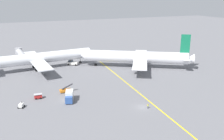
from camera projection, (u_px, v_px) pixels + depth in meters
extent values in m
plane|color=slate|center=(143.00, 107.00, 78.67)|extent=(600.00, 600.00, 0.00)
cube|color=yellow|center=(140.00, 94.00, 89.36)|extent=(9.25, 119.72, 0.01)
cylinder|color=white|center=(41.00, 58.00, 119.03)|extent=(50.40, 8.72, 5.25)
cone|color=white|center=(91.00, 52.00, 130.91)|extent=(3.13, 5.02, 4.83)
cube|color=white|center=(36.00, 60.00, 118.13)|extent=(9.19, 40.82, 0.44)
cylinder|color=#999EA3|center=(44.00, 69.00, 109.54)|extent=(4.37, 2.89, 2.60)
cylinder|color=#999EA3|center=(34.00, 58.00, 128.66)|extent=(4.37, 2.89, 2.60)
cylinder|color=slate|center=(33.00, 64.00, 121.37)|extent=(0.28, 0.28, 2.52)
cylinder|color=black|center=(34.00, 67.00, 121.73)|extent=(1.34, 0.64, 1.30)
cylinder|color=slate|center=(36.00, 68.00, 115.63)|extent=(0.28, 0.28, 2.52)
cylinder|color=black|center=(36.00, 70.00, 115.99)|extent=(1.34, 0.64, 1.30)
cylinder|color=slate|center=(80.00, 60.00, 129.15)|extent=(0.28, 0.28, 2.52)
cylinder|color=black|center=(80.00, 62.00, 129.52)|extent=(1.34, 0.64, 1.30)
cylinder|color=silver|center=(135.00, 57.00, 121.09)|extent=(46.12, 31.72, 5.78)
cone|color=silver|center=(83.00, 55.00, 124.49)|extent=(5.19, 6.00, 5.32)
cone|color=silver|center=(190.00, 59.00, 117.70)|extent=(5.50, 5.83, 4.63)
cube|color=silver|center=(140.00, 59.00, 121.01)|extent=(26.35, 36.98, 0.44)
cube|color=silver|center=(185.00, 57.00, 117.85)|extent=(9.59, 12.73, 0.28)
cube|color=#14724C|center=(185.00, 44.00, 115.95)|extent=(3.93, 2.63, 8.76)
cylinder|color=#999EA3|center=(139.00, 57.00, 132.17)|extent=(4.94, 4.43, 2.60)
cylinder|color=#999EA3|center=(138.00, 68.00, 111.15)|extent=(4.94, 4.43, 2.60)
cylinder|color=slate|center=(142.00, 66.00, 118.48)|extent=(0.28, 0.28, 2.19)
cylinder|color=black|center=(142.00, 68.00, 118.80)|extent=(1.39, 1.15, 1.30)
cylinder|color=slate|center=(142.00, 63.00, 124.93)|extent=(0.28, 0.28, 2.19)
cylinder|color=black|center=(142.00, 65.00, 125.25)|extent=(1.39, 1.15, 1.30)
cylinder|color=slate|center=(95.00, 63.00, 124.76)|extent=(0.28, 0.28, 2.19)
cylinder|color=black|center=(96.00, 65.00, 125.08)|extent=(1.39, 1.15, 1.30)
cube|color=white|center=(73.00, 63.00, 126.74)|extent=(5.87, 5.18, 1.20)
cube|color=#333D47|center=(71.00, 61.00, 126.65)|extent=(2.76, 2.79, 0.90)
cylinder|color=#4C4C51|center=(81.00, 63.00, 125.94)|extent=(2.74, 2.00, 0.20)
sphere|color=orange|center=(71.00, 60.00, 126.47)|extent=(0.24, 0.24, 0.24)
cylinder|color=black|center=(68.00, 65.00, 126.05)|extent=(0.91, 0.76, 0.90)
cylinder|color=black|center=(70.00, 63.00, 128.47)|extent=(0.91, 0.76, 0.90)
cylinder|color=black|center=(76.00, 65.00, 125.36)|extent=(0.91, 0.76, 0.90)
cylinder|color=black|center=(77.00, 64.00, 127.77)|extent=(0.91, 0.76, 0.90)
cube|color=red|center=(38.00, 96.00, 85.02)|extent=(2.71, 1.71, 1.00)
cube|color=#B2B2B7|center=(38.00, 94.00, 84.77)|extent=(2.85, 1.79, 0.12)
cylinder|color=black|center=(40.00, 97.00, 86.04)|extent=(0.61, 0.25, 0.60)
cylinder|color=black|center=(41.00, 98.00, 84.77)|extent=(0.61, 0.25, 0.60)
cylinder|color=black|center=(36.00, 97.00, 85.56)|extent=(0.61, 0.25, 0.60)
cylinder|color=black|center=(36.00, 99.00, 84.29)|extent=(0.61, 0.25, 0.60)
cube|color=silver|center=(21.00, 105.00, 78.11)|extent=(1.89, 2.15, 1.10)
cylinder|color=black|center=(22.00, 102.00, 78.40)|extent=(0.16, 0.16, 0.50)
cylinder|color=black|center=(23.00, 108.00, 77.52)|extent=(0.45, 0.62, 0.60)
cylinder|color=black|center=(18.00, 108.00, 77.59)|extent=(0.45, 0.62, 0.60)
cylinder|color=black|center=(24.00, 106.00, 78.95)|extent=(0.45, 0.62, 0.60)
cylinder|color=black|center=(20.00, 106.00, 79.03)|extent=(0.45, 0.62, 0.60)
cube|color=#2D5199|center=(69.00, 100.00, 80.92)|extent=(2.99, 2.87, 2.20)
cube|color=silver|center=(69.00, 95.00, 83.29)|extent=(3.65, 4.76, 3.20)
cylinder|color=black|center=(71.00, 101.00, 82.41)|extent=(0.39, 0.63, 0.60)
cylinder|color=black|center=(67.00, 101.00, 82.29)|extent=(0.39, 0.63, 0.60)
cylinder|color=black|center=(72.00, 99.00, 83.84)|extent=(0.39, 0.63, 0.60)
cylinder|color=black|center=(68.00, 100.00, 83.72)|extent=(0.39, 0.63, 0.60)
cube|color=orange|center=(65.00, 90.00, 90.73)|extent=(4.03, 1.86, 0.90)
cube|color=black|center=(67.00, 87.00, 90.64)|extent=(4.24, 0.77, 1.83)
cylinder|color=black|center=(67.00, 91.00, 91.76)|extent=(0.60, 0.21, 0.60)
cylinder|color=black|center=(68.00, 92.00, 90.53)|extent=(0.60, 0.21, 0.60)
cylinder|color=black|center=(63.00, 91.00, 91.19)|extent=(0.60, 0.21, 0.60)
cylinder|color=black|center=(64.00, 92.00, 89.96)|extent=(0.60, 0.21, 0.60)
cylinder|color=#2D3351|center=(148.00, 107.00, 77.63)|extent=(0.28, 0.28, 0.85)
cylinder|color=#D1E02D|center=(148.00, 105.00, 77.42)|extent=(0.36, 0.36, 0.60)
sphere|color=#9E704C|center=(148.00, 104.00, 77.30)|extent=(0.23, 0.23, 0.23)
cylinder|color=#F24C19|center=(147.00, 105.00, 77.42)|extent=(0.05, 0.05, 0.40)
cylinder|color=#B7B7BC|center=(21.00, 54.00, 134.92)|extent=(4.52, 16.69, 3.20)
cylinder|color=#99999E|center=(19.00, 51.00, 141.83)|extent=(3.84, 3.84, 3.52)
cylinder|color=#595960|center=(19.00, 54.00, 141.56)|extent=(0.70, 0.70, 3.90)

